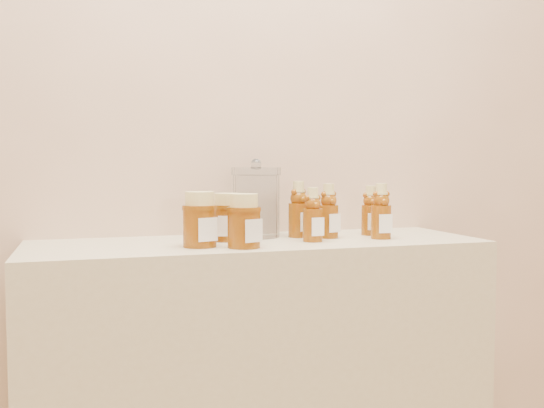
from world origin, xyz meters
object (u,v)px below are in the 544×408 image
object	(u,v)px
bear_bottle_back_left	(298,206)
bear_bottle_front_left	(313,211)
display_table	(259,406)
glass_canister	(256,199)
honey_jar_left	(200,219)

from	to	relation	value
bear_bottle_back_left	bear_bottle_front_left	size ratio (longest dim) A/B	1.10
bear_bottle_back_left	display_table	bearing A→B (deg)	176.59
display_table	glass_canister	distance (m)	0.56
bear_bottle_front_left	honey_jar_left	distance (m)	0.31
glass_canister	bear_bottle_front_left	bearing A→B (deg)	-51.20
bear_bottle_back_left	bear_bottle_front_left	bearing A→B (deg)	-113.13
honey_jar_left	bear_bottle_front_left	bearing A→B (deg)	-14.06
display_table	glass_canister	size ratio (longest dim) A/B	5.62
display_table	bear_bottle_back_left	distance (m)	0.56
glass_canister	bear_bottle_back_left	bearing A→B (deg)	-19.20
bear_bottle_back_left	honey_jar_left	xyz separation A→B (m)	(-0.30, -0.12, -0.02)
bear_bottle_front_left	bear_bottle_back_left	bearing A→B (deg)	81.92
display_table	honey_jar_left	world-z (taller)	honey_jar_left
display_table	glass_canister	xyz separation A→B (m)	(0.02, 0.09, 0.56)
bear_bottle_back_left	honey_jar_left	world-z (taller)	bear_bottle_back_left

